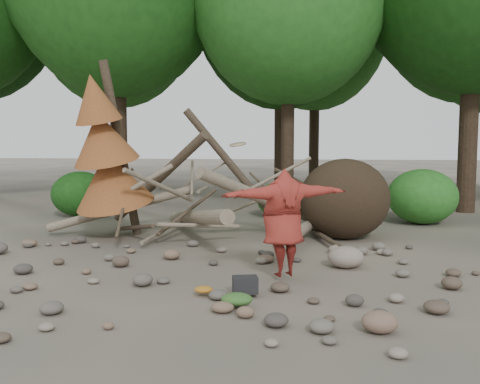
# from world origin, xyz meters

# --- Properties ---
(ground) EXTENTS (120.00, 120.00, 0.00)m
(ground) POSITION_xyz_m (0.00, 0.00, 0.00)
(ground) COLOR #514C44
(ground) RESTS_ON ground
(deadfall_pile) EXTENTS (8.55, 5.24, 3.30)m
(deadfall_pile) POSITION_xyz_m (2.02, 4.24, 0.95)
(deadfall_pile) COLOR #332619
(deadfall_pile) RESTS_ON ground
(dead_conifer) EXTENTS (2.06, 2.16, 4.35)m
(dead_conifer) POSITION_xyz_m (-3.12, 3.37, 2.11)
(dead_conifer) COLOR #4C3F30
(dead_conifer) RESTS_ON ground
(bush_left) EXTENTS (1.80, 1.80, 1.44)m
(bush_left) POSITION_xyz_m (-5.50, 7.20, 0.72)
(bush_left) COLOR #1B5216
(bush_left) RESTS_ON ground
(bush_mid) EXTENTS (1.40, 1.40, 1.12)m
(bush_mid) POSITION_xyz_m (0.80, 7.80, 0.56)
(bush_mid) COLOR #24681E
(bush_mid) RESTS_ON ground
(bush_right) EXTENTS (2.00, 2.00, 1.60)m
(bush_right) POSITION_xyz_m (5.00, 7.00, 0.80)
(bush_right) COLOR #2E7C26
(bush_right) RESTS_ON ground
(frisbee_thrower) EXTENTS (2.33, 1.57, 2.32)m
(frisbee_thrower) POSITION_xyz_m (1.28, 0.18, 1.01)
(frisbee_thrower) COLOR maroon
(frisbee_thrower) RESTS_ON ground
(backpack) EXTENTS (0.43, 0.34, 0.26)m
(backpack) POSITION_xyz_m (0.75, -0.89, 0.13)
(backpack) COLOR black
(backpack) RESTS_ON ground
(cloth_green) EXTENTS (0.46, 0.38, 0.17)m
(cloth_green) POSITION_xyz_m (0.70, -1.50, 0.09)
(cloth_green) COLOR #356127
(cloth_green) RESTS_ON ground
(cloth_orange) EXTENTS (0.29, 0.24, 0.11)m
(cloth_orange) POSITION_xyz_m (0.10, -0.95, 0.05)
(cloth_orange) COLOR #AA6A1D
(cloth_orange) RESTS_ON ground
(boulder_front_right) EXTENTS (0.46, 0.41, 0.28)m
(boulder_front_right) POSITION_xyz_m (2.62, -2.24, 0.14)
(boulder_front_right) COLOR #7E614F
(boulder_front_right) RESTS_ON ground
(boulder_mid_right) EXTENTS (0.69, 0.62, 0.41)m
(boulder_mid_right) POSITION_xyz_m (2.43, 1.22, 0.21)
(boulder_mid_right) COLOR gray
(boulder_mid_right) RESTS_ON ground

